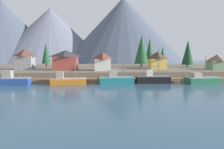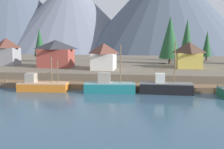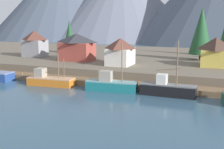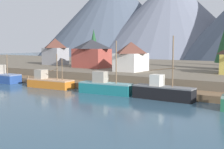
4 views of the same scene
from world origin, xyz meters
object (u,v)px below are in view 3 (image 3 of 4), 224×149
fishing_boat_orange (50,80)px  house_yellow (216,52)px  house_red (77,47)px  house_grey (35,43)px  house_white (120,51)px  conifer_mid_left (201,31)px  conifer_back_left (70,34)px  fishing_boat_black (167,89)px  fishing_boat_teal (111,84)px

fishing_boat_orange → house_yellow: house_yellow is taller
fishing_boat_orange → house_red: house_red is taller
house_grey → house_white: size_ratio=1.07×
house_grey → conifer_mid_left: conifer_mid_left is taller
house_white → conifer_back_left: size_ratio=0.67×
fishing_boat_black → house_red: size_ratio=1.11×
fishing_boat_teal → house_white: (-3.35, 14.08, 4.39)m
fishing_boat_black → house_grey: 45.11m
house_yellow → conifer_back_left: (-42.62, 11.53, 2.55)m
fishing_boat_orange → house_grey: 27.23m
house_grey → house_yellow: size_ratio=1.13×
fishing_boat_orange → house_white: size_ratio=1.39×
house_grey → house_yellow: (47.02, -0.06, -0.42)m
fishing_boat_teal → house_grey: house_grey is taller
house_red → house_white: bearing=-13.3°
fishing_boat_black → house_yellow: bearing=71.6°
house_white → conifer_back_left: (-22.76, 17.15, 2.70)m
fishing_boat_orange → conifer_back_left: size_ratio=0.93×
house_yellow → house_grey: bearing=179.9°
house_white → conifer_mid_left: 22.13m
fishing_boat_orange → house_red: size_ratio=1.11×
fishing_boat_black → house_white: 19.55m
fishing_boat_orange → conifer_back_left: bearing=109.4°
fishing_boat_black → house_grey: (-40.47, 19.30, 4.95)m
house_yellow → conifer_back_left: size_ratio=0.63×
house_yellow → house_red: size_ratio=0.76×
house_yellow → fishing_boat_teal: bearing=-130.0°
fishing_boat_teal → conifer_mid_left: conifer_mid_left is taller
house_yellow → conifer_mid_left: 10.75m
fishing_boat_black → house_grey: size_ratio=1.29×
fishing_boat_teal → fishing_boat_black: (9.96, 0.45, 0.00)m
house_grey → conifer_back_left: 12.47m
house_red → fishing_boat_teal: bearing=-46.9°
fishing_boat_teal → house_grey: 36.69m
fishing_boat_orange → fishing_boat_teal: bearing=-3.2°
conifer_back_left → house_red: bearing=-54.3°
house_yellow → house_red: house_red is taller
fishing_boat_black → house_white: (-13.31, 13.63, 4.39)m
house_white → fishing_boat_orange: bearing=-123.1°
fishing_boat_black → conifer_mid_left: bearing=85.1°
fishing_boat_orange → house_white: 17.58m
house_white → fishing_boat_teal: bearing=-76.6°
fishing_boat_teal → house_yellow: house_yellow is taller
fishing_boat_orange → house_grey: (-17.88, 19.89, 5.13)m
conifer_back_left → house_yellow: bearing=-15.1°
house_grey → house_yellow: bearing=-0.1°
fishing_boat_black → house_grey: bearing=154.9°
house_grey → house_red: house_grey is taller
house_white → house_red: bearing=166.7°
fishing_boat_teal → fishing_boat_black: bearing=-2.9°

